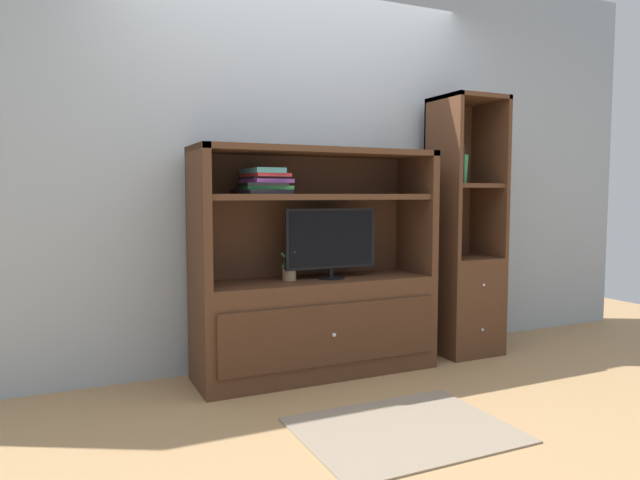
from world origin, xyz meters
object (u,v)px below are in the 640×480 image
Objects in this scene: bookshelf_tall at (464,269)px; upright_book_row at (454,167)px; tv_monitor at (331,241)px; potted_plant at (289,273)px; media_console at (316,300)px; magazine_stack at (264,182)px.

upright_book_row is at bearing -175.17° from bookshelf_tall.
tv_monitor is 2.49× the size of potted_plant.
media_console is 0.84× the size of bookshelf_tall.
media_console reaches higher than magazine_stack.
bookshelf_tall is (1.52, 0.01, -0.61)m from magazine_stack.
media_console is 2.49× the size of tv_monitor.
magazine_stack is (-0.17, -0.01, 0.56)m from potted_plant.
potted_plant is at bearing 179.89° from bookshelf_tall.
media_console is 0.39m from tv_monitor.
bookshelf_tall reaches higher than potted_plant.
bookshelf_tall is (1.35, -0.00, -0.05)m from potted_plant.
potted_plant is at bearing 4.88° from magazine_stack.
bookshelf_tall reaches higher than media_console.
bookshelf_tall is 6.85× the size of upright_book_row.
upright_book_row is (-0.11, -0.01, 0.73)m from bookshelf_tall.
bookshelf_tall is at bearing 1.74° from tv_monitor.
media_console is 1.17m from bookshelf_tall.
tv_monitor is 2.32× the size of upright_book_row.
bookshelf_tall is (1.17, 0.00, 0.14)m from media_console.
potted_plant is (-0.18, 0.01, 0.19)m from media_console.
magazine_stack is 1.63m from bookshelf_tall.
upright_book_row reaches higher than potted_plant.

